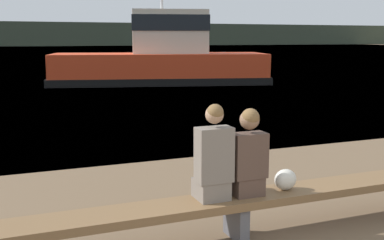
# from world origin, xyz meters

# --- Properties ---
(water_surface) EXTENTS (240.00, 240.00, 0.00)m
(water_surface) POSITION_xyz_m (0.00, 126.07, 0.00)
(water_surface) COLOR #5684A3
(water_surface) RESTS_ON ground
(far_shoreline) EXTENTS (600.00, 12.00, 6.78)m
(far_shoreline) POSITION_xyz_m (0.00, 146.33, 3.39)
(far_shoreline) COLOR #384233
(far_shoreline) RESTS_ON ground
(bench_main) EXTENTS (6.68, 0.50, 0.49)m
(bench_main) POSITION_xyz_m (0.20, 2.41, 0.40)
(bench_main) COLOR brown
(bench_main) RESTS_ON ground
(person_left) EXTENTS (0.39, 0.36, 1.06)m
(person_left) POSITION_xyz_m (-0.09, 2.41, 0.96)
(person_left) COLOR #70665B
(person_left) RESTS_ON bench_main
(person_right) EXTENTS (0.39, 0.36, 0.99)m
(person_right) POSITION_xyz_m (0.33, 2.41, 0.94)
(person_right) COLOR #4C382D
(person_right) RESTS_ON bench_main
(shopping_bag) EXTENTS (0.27, 0.20, 0.25)m
(shopping_bag) POSITION_xyz_m (0.84, 2.41, 0.61)
(shopping_bag) COLOR beige
(shopping_bag) RESTS_ON bench_main
(tugboat_red) EXTENTS (11.23, 6.26, 5.62)m
(tugboat_red) POSITION_xyz_m (5.43, 20.78, 1.13)
(tugboat_red) COLOR red
(tugboat_red) RESTS_ON water_surface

